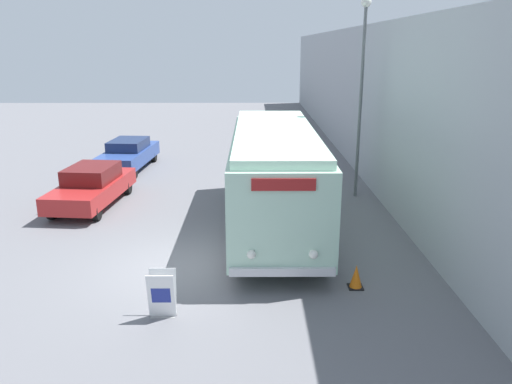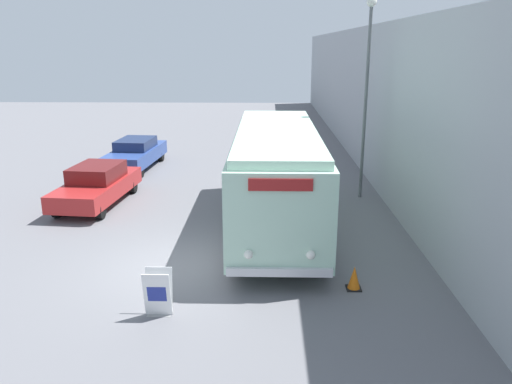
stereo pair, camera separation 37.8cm
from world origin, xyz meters
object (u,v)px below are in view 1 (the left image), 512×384
at_px(vintage_bus, 274,172).
at_px(parked_car_near, 92,186).
at_px(parked_car_mid, 128,154).
at_px(traffic_cone, 356,277).
at_px(streetlamp, 362,74).
at_px(sign_board, 162,295).

relative_size(vintage_bus, parked_car_near, 2.02).
xyz_separation_m(parked_car_mid, traffic_cone, (8.43, -12.29, -0.44)).
height_order(streetlamp, parked_car_mid, streetlamp).
bearing_deg(parked_car_near, parked_car_mid, 95.53).
height_order(parked_car_mid, traffic_cone, parked_car_mid).
relative_size(parked_car_near, parked_car_mid, 0.97).
relative_size(sign_board, parked_car_near, 0.22).
xyz_separation_m(vintage_bus, parked_car_mid, (-6.61, 7.91, -1.07)).
height_order(vintage_bus, parked_car_mid, vintage_bus).
height_order(sign_board, streetlamp, streetlamp).
bearing_deg(sign_board, traffic_cone, 16.29).
distance_m(streetlamp, parked_car_mid, 11.62).
distance_m(streetlamp, traffic_cone, 9.03).
bearing_deg(parked_car_mid, vintage_bus, -45.75).
height_order(vintage_bus, streetlamp, streetlamp).
distance_m(vintage_bus, parked_car_mid, 10.37).
height_order(sign_board, traffic_cone, sign_board).
xyz_separation_m(parked_car_near, traffic_cone, (8.41, -6.61, -0.45)).
height_order(vintage_bus, parked_car_near, vintage_bus).
distance_m(vintage_bus, traffic_cone, 4.98).
height_order(vintage_bus, traffic_cone, vintage_bus).
relative_size(vintage_bus, parked_car_mid, 1.97).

